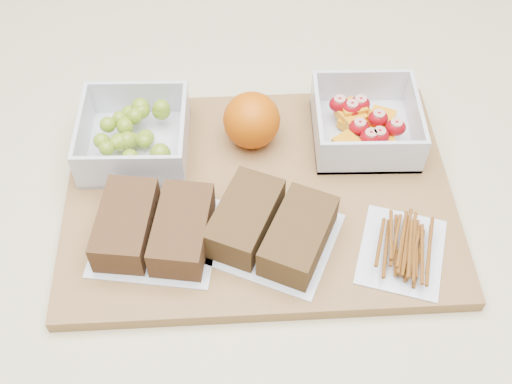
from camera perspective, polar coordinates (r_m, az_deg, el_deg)
The scene contains 8 objects.
counter at distance 1.10m, azimuth -0.89°, elevation -15.72°, with size 1.20×0.90×0.90m, color beige.
cutting_board at distance 0.71m, azimuth 0.28°, elevation -0.26°, with size 0.42×0.30×0.02m, color olive.
grape_container at distance 0.74m, azimuth -10.64°, elevation 5.00°, with size 0.12×0.12×0.05m.
fruit_container at distance 0.75m, azimuth 9.66°, elevation 5.94°, with size 0.12×0.12×0.05m.
orange at distance 0.73m, azimuth -0.39°, elevation 6.39°, with size 0.06×0.06×0.06m, color #C95404.
sandwich_bag_left at distance 0.66m, azimuth -9.03°, elevation -3.14°, with size 0.14×0.13×0.04m.
sandwich_bag_center at distance 0.65m, azimuth 1.39°, elevation -3.17°, with size 0.16×0.15×0.04m.
pretzel_bag at distance 0.66m, azimuth 12.95°, elevation -4.71°, with size 0.11×0.12×0.02m.
Camera 1 is at (0.01, -0.42, 1.47)m, focal length 45.00 mm.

